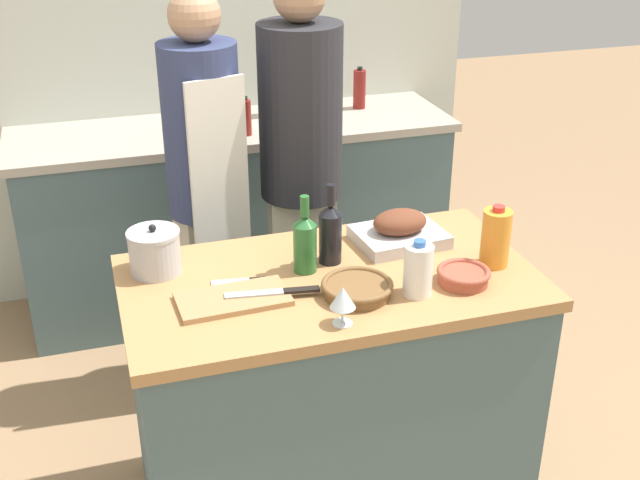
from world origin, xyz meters
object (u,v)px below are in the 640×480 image
at_px(milk_jug, 418,270).
at_px(condiment_bottle_tall, 359,89).
at_px(juice_jug, 496,238).
at_px(person_cook_aproned, 206,181).
at_px(stock_pot, 155,252).
at_px(knife_paring, 245,281).
at_px(wine_glass_left, 343,298).
at_px(stand_mixer, 299,88).
at_px(wine_bottle_dark, 305,242).
at_px(mixing_bowl, 463,275).
at_px(knife_chef, 276,292).
at_px(roasting_pan, 399,231).
at_px(person_cook_guest, 301,164).
at_px(cutting_board, 233,299).
at_px(condiment_bottle_short, 246,117).
at_px(wine_bottle_green, 330,232).
at_px(wicker_basket, 357,288).

height_order(milk_jug, condiment_bottle_tall, condiment_bottle_tall).
height_order(juice_jug, person_cook_aproned, person_cook_aproned).
distance_m(stock_pot, knife_paring, 0.31).
bearing_deg(wine_glass_left, stand_mixer, 77.82).
height_order(milk_jug, wine_bottle_dark, wine_bottle_dark).
bearing_deg(knife_paring, stand_mixer, 68.25).
bearing_deg(condiment_bottle_tall, mixing_bowl, -99.15).
distance_m(juice_jug, stand_mixer, 1.70).
bearing_deg(wine_glass_left, wine_bottle_dark, 91.93).
bearing_deg(knife_chef, condiment_bottle_tall, 62.68).
bearing_deg(mixing_bowl, roasting_pan, 104.28).
height_order(knife_chef, person_cook_aproned, person_cook_aproned).
xyz_separation_m(knife_paring, person_cook_guest, (0.41, 0.78, 0.07)).
height_order(cutting_board, stand_mixer, stand_mixer).
bearing_deg(stand_mixer, juice_jug, -83.82).
height_order(roasting_pan, person_cook_aproned, person_cook_aproned).
height_order(wine_bottle_dark, condiment_bottle_short, wine_bottle_dark).
xyz_separation_m(juice_jug, person_cook_guest, (-0.40, 0.91, -0.03)).
xyz_separation_m(stand_mixer, person_cook_aproned, (-0.61, -0.79, -0.12)).
distance_m(roasting_pan, wine_bottle_dark, 0.39).
bearing_deg(wine_glass_left, cutting_board, 141.92).
xyz_separation_m(juice_jug, condiment_bottle_short, (-0.51, 1.43, 0.02)).
bearing_deg(knife_chef, roasting_pan, 25.83).
height_order(wine_glass_left, person_cook_guest, person_cook_guest).
distance_m(cutting_board, wine_bottle_dark, 0.31).
distance_m(stock_pot, person_cook_guest, 0.92).
relative_size(stand_mixer, person_cook_guest, 0.18).
bearing_deg(wine_bottle_dark, knife_paring, -174.88).
bearing_deg(condiment_bottle_tall, cutting_board, -120.91).
bearing_deg(mixing_bowl, stand_mixer, 91.02).
height_order(roasting_pan, knife_chef, roasting_pan).
bearing_deg(condiment_bottle_tall, condiment_bottle_short, -158.56).
height_order(milk_jug, wine_glass_left, milk_jug).
bearing_deg(wine_glass_left, wine_bottle_green, 77.37).
bearing_deg(wicker_basket, cutting_board, 168.71).
xyz_separation_m(milk_jug, stand_mixer, (0.13, 1.79, 0.08)).
height_order(stock_pot, wine_bottle_green, wine_bottle_green).
bearing_deg(condiment_bottle_short, roasting_pan, -77.01).
bearing_deg(mixing_bowl, wine_glass_left, -165.25).
bearing_deg(wine_bottle_green, roasting_pan, 13.03).
height_order(wicker_basket, mixing_bowl, mixing_bowl).
relative_size(wicker_basket, wine_glass_left, 1.85).
distance_m(roasting_pan, stand_mixer, 1.45).
distance_m(juice_jug, wine_bottle_dark, 0.62).
bearing_deg(stand_mixer, stock_pot, -121.97).
bearing_deg(roasting_pan, wicker_basket, -130.97).
bearing_deg(knife_chef, person_cook_aproned, 93.55).
bearing_deg(condiment_bottle_short, wicker_basket, -89.49).
height_order(wicker_basket, condiment_bottle_short, condiment_bottle_short).
distance_m(wicker_basket, mixing_bowl, 0.35).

